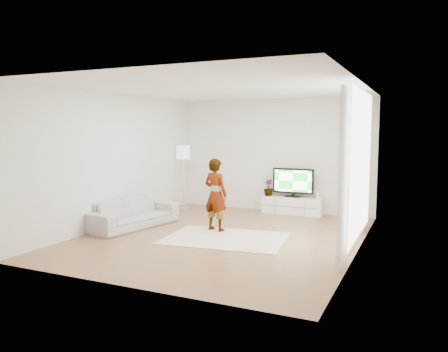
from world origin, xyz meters
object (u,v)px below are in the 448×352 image
at_px(rug, 225,238).
at_px(sofa, 133,213).
at_px(floor_lamp, 183,155).
at_px(media_console, 292,205).
at_px(television, 293,182).
at_px(player, 216,195).

bearing_deg(rug, sofa, 177.90).
xyz_separation_m(sofa, floor_lamp, (-0.14, 2.37, 1.10)).
relative_size(media_console, sofa, 0.71).
bearing_deg(sofa, floor_lamp, 13.30).
distance_m(television, sofa, 3.93).
bearing_deg(television, sofa, -132.86).
bearing_deg(sofa, television, -32.96).
relative_size(media_console, rug, 0.66).
bearing_deg(sofa, rug, -82.20).
xyz_separation_m(player, floor_lamp, (-1.87, 1.95, 0.65)).
bearing_deg(rug, player, 131.63).
distance_m(media_console, television, 0.59).
bearing_deg(media_console, rug, -99.24).
relative_size(television, rug, 0.45).
bearing_deg(player, media_console, -98.77).
bearing_deg(player, television, -98.55).
height_order(rug, player, player).
relative_size(television, floor_lamp, 0.61).
height_order(player, sofa, player).
bearing_deg(media_console, floor_lamp, -170.70).
bearing_deg(sofa, media_console, -33.24).
relative_size(television, player, 0.69).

